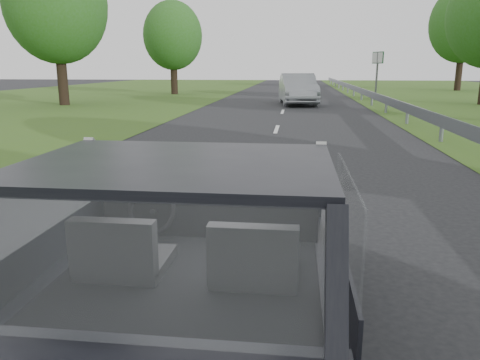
% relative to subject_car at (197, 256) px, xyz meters
% --- Properties ---
extents(ground, '(140.00, 140.00, 0.00)m').
position_rel_subject_car_xyz_m(ground, '(0.00, 0.00, -0.72)').
color(ground, '#303032').
rests_on(ground, ground).
extents(subject_car, '(1.80, 4.00, 1.45)m').
position_rel_subject_car_xyz_m(subject_car, '(0.00, 0.00, 0.00)').
color(subject_car, black).
rests_on(subject_car, ground).
extents(dashboard, '(1.58, 0.45, 0.30)m').
position_rel_subject_car_xyz_m(dashboard, '(0.00, 0.62, 0.12)').
color(dashboard, black).
rests_on(dashboard, subject_car).
extents(driver_seat, '(0.50, 0.72, 0.42)m').
position_rel_subject_car_xyz_m(driver_seat, '(-0.40, -0.29, 0.16)').
color(driver_seat, '#2B2B2E').
rests_on(driver_seat, subject_car).
extents(passenger_seat, '(0.50, 0.72, 0.42)m').
position_rel_subject_car_xyz_m(passenger_seat, '(0.40, -0.29, 0.16)').
color(passenger_seat, '#2B2B2E').
rests_on(passenger_seat, subject_car).
extents(steering_wheel, '(0.36, 0.36, 0.04)m').
position_rel_subject_car_xyz_m(steering_wheel, '(-0.40, 0.33, 0.20)').
color(steering_wheel, black).
rests_on(steering_wheel, dashboard).
extents(cat, '(0.51, 0.17, 0.23)m').
position_rel_subject_car_xyz_m(cat, '(0.16, 0.66, 0.35)').
color(cat, gray).
rests_on(cat, dashboard).
extents(guardrail, '(0.05, 90.00, 0.32)m').
position_rel_subject_car_xyz_m(guardrail, '(4.30, 10.00, -0.15)').
color(guardrail, gray).
rests_on(guardrail, ground).
extents(other_car, '(2.45, 5.07, 1.61)m').
position_rel_subject_car_xyz_m(other_car, '(0.65, 22.47, 0.08)').
color(other_car, '#A3A8AE').
rests_on(other_car, ground).
extents(highway_sign, '(0.55, 1.07, 2.79)m').
position_rel_subject_car_xyz_m(highway_sign, '(5.21, 25.94, 0.67)').
color(highway_sign, '#1A572E').
rests_on(highway_sign, ground).
extents(tree_3, '(7.03, 7.03, 8.25)m').
position_rel_subject_car_xyz_m(tree_3, '(13.96, 39.07, 3.40)').
color(tree_3, '#275E16').
rests_on(tree_3, ground).
extents(tree_5, '(6.28, 6.28, 7.61)m').
position_rel_subject_car_xyz_m(tree_5, '(-11.41, 20.53, 3.08)').
color(tree_5, '#275E16').
rests_on(tree_5, ground).
extents(tree_6, '(4.56, 4.56, 6.32)m').
position_rel_subject_car_xyz_m(tree_6, '(-8.27, 31.01, 2.43)').
color(tree_6, '#275E16').
rests_on(tree_6, ground).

